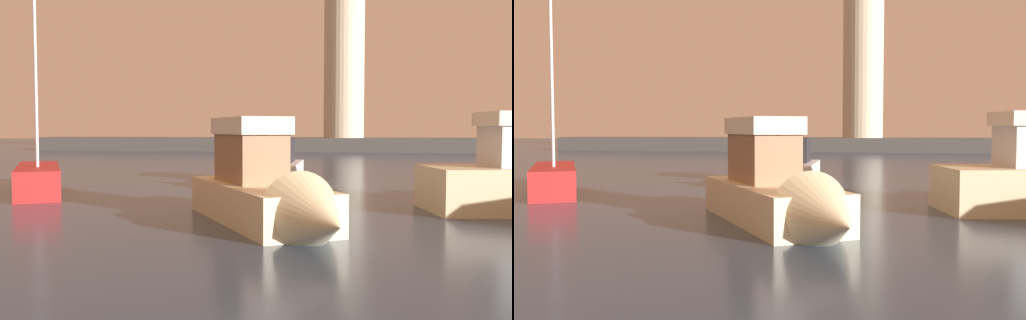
% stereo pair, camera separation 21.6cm
% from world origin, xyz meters
% --- Properties ---
extents(ground_plane, '(220.00, 220.00, 0.00)m').
position_xyz_m(ground_plane, '(0.00, 30.15, 0.00)').
color(ground_plane, '#2D3D51').
extents(breakwater, '(68.09, 4.53, 1.56)m').
position_xyz_m(breakwater, '(0.00, 60.30, 0.78)').
color(breakwater, '#423F3D').
rests_on(breakwater, ground_plane).
extents(lighthouse, '(4.39, 4.39, 19.19)m').
position_xyz_m(lighthouse, '(1.29, 60.30, 10.65)').
color(lighthouse, beige).
rests_on(lighthouse, breakwater).
extents(motorboat_0, '(2.10, 7.37, 2.55)m').
position_xyz_m(motorboat_0, '(-1.33, 21.42, 0.66)').
color(motorboat_0, white).
rests_on(motorboat_0, ground_plane).
extents(motorboat_2, '(5.50, 7.43, 3.23)m').
position_xyz_m(motorboat_2, '(-0.10, 11.68, 0.86)').
color(motorboat_2, beige).
rests_on(motorboat_2, ground_plane).
extents(sailboat_moored, '(4.68, 6.56, 8.88)m').
position_xyz_m(sailboat_moored, '(-10.07, 17.74, 0.58)').
color(sailboat_moored, '#B21E1E').
rests_on(sailboat_moored, ground_plane).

